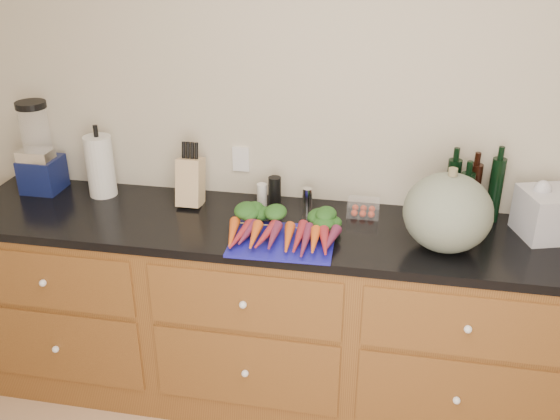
% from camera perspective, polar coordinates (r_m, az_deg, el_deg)
% --- Properties ---
extents(wall_back, '(4.10, 0.05, 2.60)m').
position_cam_1_polar(wall_back, '(2.87, 8.26, 7.40)').
color(wall_back, beige).
rests_on(wall_back, ground).
extents(cabinets, '(3.60, 0.64, 0.90)m').
position_cam_1_polar(cabinets, '(2.96, 6.86, -10.41)').
color(cabinets, brown).
rests_on(cabinets, ground).
extents(countertop, '(3.64, 0.62, 0.04)m').
position_cam_1_polar(countertop, '(2.72, 7.37, -2.33)').
color(countertop, black).
rests_on(countertop, cabinets).
extents(cutting_board, '(0.44, 0.34, 0.01)m').
position_cam_1_polar(cutting_board, '(2.60, 0.21, -2.87)').
color(cutting_board, '#18189D').
rests_on(cutting_board, countertop).
extents(carrots, '(0.47, 0.34, 0.07)m').
position_cam_1_polar(carrots, '(2.62, 0.39, -1.78)').
color(carrots, '#E35B1A').
rests_on(carrots, cutting_board).
extents(squash, '(0.36, 0.36, 0.32)m').
position_cam_1_polar(squash, '(2.58, 15.09, -0.23)').
color(squash, '#586353').
rests_on(squash, countertop).
extents(blender_appliance, '(0.18, 0.18, 0.45)m').
position_cam_1_polar(blender_appliance, '(3.23, -21.20, 4.91)').
color(blender_appliance, '#0F1748').
rests_on(blender_appliance, countertop).
extents(paper_towel, '(0.13, 0.13, 0.30)m').
position_cam_1_polar(paper_towel, '(3.10, -16.11, 3.88)').
color(paper_towel, silver).
rests_on(paper_towel, countertop).
extents(knife_block, '(0.11, 0.11, 0.22)m').
position_cam_1_polar(knife_block, '(2.93, -8.18, 2.57)').
color(knife_block, tan).
rests_on(knife_block, countertop).
extents(grinder_salt, '(0.05, 0.05, 0.11)m').
position_cam_1_polar(grinder_salt, '(2.90, -1.65, 1.40)').
color(grinder_salt, silver).
rests_on(grinder_salt, countertop).
extents(grinder_pepper, '(0.06, 0.06, 0.15)m').
position_cam_1_polar(grinder_pepper, '(2.88, -0.49, 1.65)').
color(grinder_pepper, black).
rests_on(grinder_pepper, countertop).
extents(canister_chrome, '(0.05, 0.05, 0.10)m').
position_cam_1_polar(canister_chrome, '(2.87, 2.51, 1.03)').
color(canister_chrome, white).
rests_on(canister_chrome, countertop).
extents(tomato_box, '(0.14, 0.11, 0.07)m').
position_cam_1_polar(tomato_box, '(2.85, 7.63, 0.20)').
color(tomato_box, white).
rests_on(tomato_box, countertop).
extents(bottles, '(0.24, 0.12, 0.29)m').
position_cam_1_polar(bottles, '(2.86, 17.14, 1.59)').
color(bottles, black).
rests_on(bottles, countertop).
extents(grocery_bag, '(0.33, 0.29, 0.20)m').
position_cam_1_polar(grocery_bag, '(2.86, 23.77, -0.30)').
color(grocery_bag, silver).
rests_on(grocery_bag, countertop).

